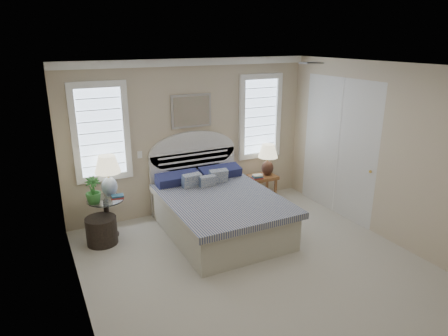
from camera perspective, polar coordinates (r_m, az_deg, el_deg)
floor at (r=5.58m, az=5.79°, el=-14.79°), size 4.50×5.00×0.01m
ceiling at (r=4.71m, az=6.85°, el=14.03°), size 4.50×5.00×0.01m
wall_back at (r=7.12m, az=-4.68°, el=4.44°), size 4.50×0.02×2.70m
wall_left at (r=4.28m, az=-20.16°, el=-6.14°), size 0.02×5.00×2.70m
wall_right at (r=6.44m, az=23.36°, el=1.53°), size 0.02×5.00×2.70m
crown_molding at (r=6.89m, az=-4.83°, el=14.84°), size 4.50×0.08×0.12m
hvac_vent at (r=6.06m, az=12.37°, el=14.44°), size 0.30×0.20×0.02m
switch_plate at (r=6.87m, az=-11.94°, el=1.87°), size 0.08×0.01×0.12m
window_left at (r=6.64m, az=-17.19°, el=4.90°), size 0.90×0.06×1.60m
window_right at (r=7.67m, az=5.13°, el=7.33°), size 0.90×0.06×1.60m
painting at (r=6.99m, az=-4.66°, el=8.12°), size 0.74×0.04×0.58m
closet_door at (r=7.26m, az=15.99°, el=2.84°), size 0.02×1.80×2.40m
bed at (r=6.52m, az=-0.98°, el=-5.76°), size 1.72×2.28×1.47m
side_table_left at (r=6.59m, az=-16.40°, el=-6.28°), size 0.56×0.56×0.63m
nightstand_right at (r=7.67m, az=5.53°, el=-2.10°), size 0.50×0.40×0.53m
floor_pot at (r=6.46m, az=-17.08°, el=-8.55°), size 0.61×0.61×0.43m
lamp_left at (r=6.51m, az=-16.25°, el=-0.43°), size 0.41×0.41×0.67m
lamp_right at (r=7.57m, az=6.29°, el=1.69°), size 0.48×0.48×0.61m
potted_plant at (r=6.33m, az=-18.20°, el=-3.07°), size 0.27×0.27×0.42m
books_left at (r=6.48m, az=-14.96°, el=-3.98°), size 0.21×0.16×0.05m
books_right at (r=7.44m, az=4.80°, el=-1.25°), size 0.20×0.15×0.08m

